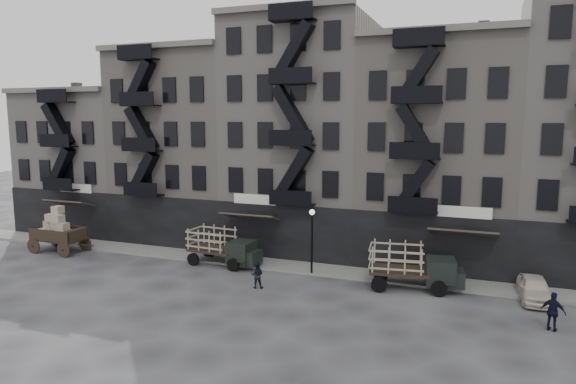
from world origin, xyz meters
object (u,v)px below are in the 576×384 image
(stake_truck_east, at_px, (413,264))
(policeman, at_px, (553,312))
(wagon, at_px, (57,226))
(pedestrian_mid, at_px, (257,275))
(car_east, at_px, (535,289))
(horse, at_px, (52,237))
(stake_truck_west, at_px, (222,244))
(pedestrian_west, at_px, (58,238))

(stake_truck_east, xyz_separation_m, policeman, (7.00, -3.72, -0.59))
(wagon, height_order, pedestrian_mid, wagon)
(pedestrian_mid, xyz_separation_m, policeman, (15.61, -0.66, 0.16))
(car_east, xyz_separation_m, policeman, (0.44, -4.18, 0.27))
(car_east, height_order, pedestrian_mid, pedestrian_mid)
(stake_truck_east, distance_m, pedestrian_mid, 9.17)
(car_east, bearing_deg, wagon, 178.43)
(car_east, height_order, policeman, policeman)
(stake_truck_east, bearing_deg, policeman, -35.78)
(horse, bearing_deg, pedestrian_mid, -84.44)
(stake_truck_west, height_order, car_east, stake_truck_west)
(wagon, relative_size, pedestrian_west, 2.16)
(stake_truck_west, distance_m, car_east, 19.34)
(horse, bearing_deg, stake_truck_west, -74.12)
(stake_truck_east, bearing_deg, horse, 171.24)
(stake_truck_east, distance_m, car_east, 6.63)
(horse, bearing_deg, car_east, -74.08)
(horse, xyz_separation_m, pedestrian_west, (1.67, -1.04, 0.24))
(stake_truck_west, xyz_separation_m, pedestrian_mid, (4.15, -3.51, -0.66))
(pedestrian_mid, bearing_deg, car_east, 178.08)
(car_east, bearing_deg, policeman, -88.01)
(car_east, height_order, pedestrian_west, pedestrian_west)
(horse, xyz_separation_m, wagon, (1.95, -1.35, 1.25))
(stake_truck_west, bearing_deg, car_east, 4.27)
(stake_truck_west, relative_size, policeman, 2.74)
(stake_truck_east, xyz_separation_m, pedestrian_mid, (-8.62, -3.05, -0.74))
(stake_truck_west, relative_size, pedestrian_west, 2.71)
(wagon, height_order, pedestrian_west, wagon)
(pedestrian_mid, bearing_deg, stake_truck_east, -175.46)
(horse, height_order, stake_truck_west, stake_truck_west)
(wagon, relative_size, car_east, 1.04)
(pedestrian_west, bearing_deg, stake_truck_west, -17.04)
(stake_truck_west, xyz_separation_m, policeman, (19.76, -4.17, -0.50))
(stake_truck_east, bearing_deg, pedestrian_mid, -168.29)
(wagon, distance_m, stake_truck_east, 25.93)
(stake_truck_west, relative_size, car_east, 1.31)
(pedestrian_west, xyz_separation_m, policeman, (33.20, -3.14, -0.01))
(wagon, xyz_separation_m, pedestrian_mid, (17.30, -2.17, -1.18))
(car_east, distance_m, pedestrian_mid, 15.58)
(wagon, height_order, policeman, wagon)
(stake_truck_west, distance_m, pedestrian_mid, 5.47)
(stake_truck_west, xyz_separation_m, pedestrian_west, (-13.43, -1.03, -0.49))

